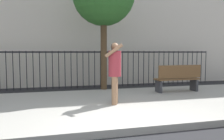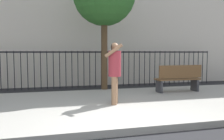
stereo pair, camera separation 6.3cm
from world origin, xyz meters
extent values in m
plane|color=black|center=(0.00, 0.00, 0.00)|extent=(60.00, 60.00, 0.00)
cube|color=#9E9B93|center=(0.00, 2.20, 0.07)|extent=(28.00, 4.40, 0.15)
cube|color=black|center=(0.00, 5.90, 1.55)|extent=(12.00, 0.04, 0.06)
cylinder|color=black|center=(-3.45, 5.90, 0.80)|extent=(0.03, 0.03, 1.60)
cylinder|color=black|center=(-3.19, 5.90, 0.80)|extent=(0.03, 0.03, 1.60)
cylinder|color=black|center=(-2.94, 5.90, 0.80)|extent=(0.03, 0.03, 1.60)
cylinder|color=black|center=(-2.68, 5.90, 0.80)|extent=(0.03, 0.03, 1.60)
cylinder|color=black|center=(-2.43, 5.90, 0.80)|extent=(0.03, 0.03, 1.60)
cylinder|color=black|center=(-2.17, 5.90, 0.80)|extent=(0.03, 0.03, 1.60)
cylinder|color=black|center=(-1.91, 5.90, 0.80)|extent=(0.03, 0.03, 1.60)
cylinder|color=black|center=(-1.66, 5.90, 0.80)|extent=(0.03, 0.03, 1.60)
cylinder|color=black|center=(-1.40, 5.90, 0.80)|extent=(0.03, 0.03, 1.60)
cylinder|color=black|center=(-1.15, 5.90, 0.80)|extent=(0.03, 0.03, 1.60)
cylinder|color=black|center=(-0.89, 5.90, 0.80)|extent=(0.03, 0.03, 1.60)
cylinder|color=black|center=(-0.64, 5.90, 0.80)|extent=(0.03, 0.03, 1.60)
cylinder|color=black|center=(-0.38, 5.90, 0.80)|extent=(0.03, 0.03, 1.60)
cylinder|color=black|center=(-0.13, 5.90, 0.80)|extent=(0.03, 0.03, 1.60)
cylinder|color=black|center=(0.13, 5.90, 0.80)|extent=(0.03, 0.03, 1.60)
cylinder|color=black|center=(0.38, 5.90, 0.80)|extent=(0.03, 0.03, 1.60)
cylinder|color=black|center=(0.64, 5.90, 0.80)|extent=(0.03, 0.03, 1.60)
cylinder|color=black|center=(0.89, 5.90, 0.80)|extent=(0.03, 0.03, 1.60)
cylinder|color=black|center=(1.15, 5.90, 0.80)|extent=(0.03, 0.03, 1.60)
cylinder|color=black|center=(1.40, 5.90, 0.80)|extent=(0.03, 0.03, 1.60)
cylinder|color=black|center=(1.66, 5.90, 0.80)|extent=(0.03, 0.03, 1.60)
cylinder|color=black|center=(1.91, 5.90, 0.80)|extent=(0.03, 0.03, 1.60)
cylinder|color=black|center=(2.17, 5.90, 0.80)|extent=(0.03, 0.03, 1.60)
cylinder|color=black|center=(2.43, 5.90, 0.80)|extent=(0.03, 0.03, 1.60)
cylinder|color=black|center=(2.68, 5.90, 0.80)|extent=(0.03, 0.03, 1.60)
cylinder|color=black|center=(2.94, 5.90, 0.80)|extent=(0.03, 0.03, 1.60)
cylinder|color=black|center=(3.19, 5.90, 0.80)|extent=(0.03, 0.03, 1.60)
cylinder|color=black|center=(3.45, 5.90, 0.80)|extent=(0.03, 0.03, 1.60)
cylinder|color=black|center=(3.70, 5.90, 0.80)|extent=(0.03, 0.03, 1.60)
cylinder|color=black|center=(3.96, 5.90, 0.80)|extent=(0.03, 0.03, 1.60)
cylinder|color=black|center=(4.21, 5.90, 0.80)|extent=(0.03, 0.03, 1.60)
cylinder|color=black|center=(4.47, 5.90, 0.80)|extent=(0.03, 0.03, 1.60)
cylinder|color=black|center=(4.72, 5.90, 0.80)|extent=(0.03, 0.03, 1.60)
cylinder|color=black|center=(4.98, 5.90, 0.80)|extent=(0.03, 0.03, 1.60)
cylinder|color=black|center=(5.23, 5.90, 0.80)|extent=(0.03, 0.03, 1.60)
cylinder|color=black|center=(5.49, 5.90, 0.80)|extent=(0.03, 0.03, 1.60)
cylinder|color=black|center=(5.74, 5.90, 0.80)|extent=(0.03, 0.03, 1.60)
cylinder|color=black|center=(6.00, 5.90, 0.80)|extent=(0.03, 0.03, 1.60)
cylinder|color=#936B4C|center=(0.19, 1.88, 0.53)|extent=(0.15, 0.15, 0.75)
cylinder|color=#936B4C|center=(0.26, 2.06, 0.53)|extent=(0.15, 0.15, 0.75)
cylinder|color=#992D38|center=(0.23, 1.97, 1.25)|extent=(0.44, 0.44, 0.69)
sphere|color=#936B4C|center=(0.23, 1.97, 1.70)|extent=(0.21, 0.21, 0.21)
cylinder|color=#936B4C|center=(0.15, 1.78, 1.59)|extent=(0.48, 0.26, 0.37)
cylinder|color=#936B4C|center=(0.30, 2.16, 1.22)|extent=(0.09, 0.09, 0.52)
cube|color=black|center=(0.11, 1.85, 1.68)|extent=(0.04, 0.07, 0.15)
cube|color=brown|center=(0.32, 2.21, 1.14)|extent=(0.25, 0.32, 0.34)
cube|color=brown|center=(2.87, 3.29, 0.60)|extent=(1.60, 0.45, 0.05)
cube|color=brown|center=(2.87, 3.10, 0.88)|extent=(1.60, 0.06, 0.44)
cube|color=#333338|center=(2.17, 3.29, 0.35)|extent=(0.08, 0.41, 0.40)
cube|color=#333338|center=(3.57, 3.29, 0.35)|extent=(0.08, 0.41, 0.40)
cylinder|color=#4C3823|center=(0.47, 4.43, 1.52)|extent=(0.24, 0.24, 3.03)
camera|label=1|loc=(-1.37, -3.89, 1.56)|focal=36.46mm
camera|label=2|loc=(-1.31, -3.90, 1.56)|focal=36.46mm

